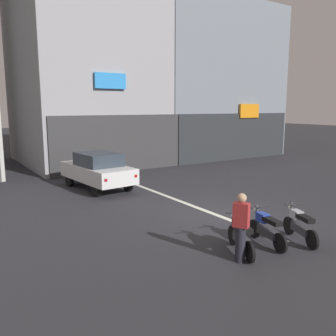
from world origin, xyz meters
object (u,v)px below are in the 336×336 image
object	(u,v)px
motorcycle_black_row_leftmost	(241,235)
motorcycle_silver_row_centre	(300,225)
car_white_crossing_near	(98,169)
person_by_motorcycles	(241,227)
motorcycle_blue_row_left_mid	(266,228)

from	to	relation	value
motorcycle_black_row_leftmost	motorcycle_silver_row_centre	distance (m)	1.94
car_white_crossing_near	motorcycle_silver_row_centre	bearing A→B (deg)	-76.66
motorcycle_silver_row_centre	person_by_motorcycles	bearing A→B (deg)	-178.10
car_white_crossing_near	motorcycle_black_row_leftmost	size ratio (longest dim) A/B	2.71
motorcycle_black_row_leftmost	person_by_motorcycles	bearing A→B (deg)	-135.24
motorcycle_blue_row_left_mid	motorcycle_silver_row_centre	distance (m)	1.01
motorcycle_blue_row_left_mid	person_by_motorcycles	xyz separation A→B (m)	(-1.34, -0.40, 0.40)
person_by_motorcycles	motorcycle_black_row_leftmost	bearing A→B (deg)	44.76
motorcycle_black_row_leftmost	motorcycle_silver_row_centre	xyz separation A→B (m)	(1.92, -0.31, 0.00)
motorcycle_blue_row_left_mid	person_by_motorcycles	world-z (taller)	person_by_motorcycles
motorcycle_black_row_leftmost	motorcycle_silver_row_centre	world-z (taller)	same
motorcycle_black_row_leftmost	motorcycle_blue_row_left_mid	size ratio (longest dim) A/B	0.95
car_white_crossing_near	motorcycle_silver_row_centre	size ratio (longest dim) A/B	2.69
motorcycle_blue_row_left_mid	motorcycle_silver_row_centre	xyz separation A→B (m)	(0.96, -0.32, 0.00)
car_white_crossing_near	motorcycle_black_row_leftmost	bearing A→B (deg)	-88.48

